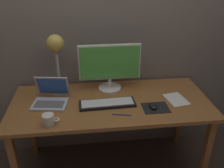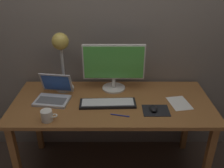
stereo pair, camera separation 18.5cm
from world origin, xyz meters
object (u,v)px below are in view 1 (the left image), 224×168
(laptop, at_px, (51,95))
(desk_lamp, at_px, (56,51))
(monitor, at_px, (110,65))
(mouse, at_px, (153,106))
(coffee_mug, at_px, (49,120))
(pen, at_px, (122,115))
(keyboard_main, at_px, (107,104))

(laptop, xyz_separation_m, desk_lamp, (0.06, 0.16, 0.31))
(laptop, bearing_deg, monitor, 18.59)
(mouse, relative_size, coffee_mug, 0.82)
(mouse, bearing_deg, pen, -164.62)
(desk_lamp, relative_size, pen, 3.59)
(keyboard_main, relative_size, pen, 3.18)
(monitor, distance_m, keyboard_main, 0.34)
(desk_lamp, bearing_deg, coffee_mug, -95.00)
(laptop, height_order, desk_lamp, desk_lamp)
(mouse, bearing_deg, coffee_mug, -170.54)
(mouse, xyz_separation_m, pen, (-0.25, -0.07, -0.02))
(keyboard_main, height_order, mouse, mouse)
(monitor, bearing_deg, laptop, -161.41)
(desk_lamp, height_order, coffee_mug, desk_lamp)
(laptop, relative_size, desk_lamp, 0.60)
(laptop, distance_m, coffee_mug, 0.31)
(keyboard_main, xyz_separation_m, pen, (0.09, -0.15, -0.01))
(mouse, bearing_deg, monitor, 130.45)
(pen, bearing_deg, keyboard_main, 120.51)
(monitor, distance_m, laptop, 0.54)
(monitor, bearing_deg, coffee_mug, -134.73)
(mouse, distance_m, coffee_mug, 0.78)
(laptop, bearing_deg, coffee_mug, -87.42)
(monitor, distance_m, pen, 0.48)
(mouse, height_order, coffee_mug, coffee_mug)
(laptop, xyz_separation_m, pen, (0.53, -0.26, -0.05))
(coffee_mug, bearing_deg, laptop, 92.58)
(laptop, distance_m, pen, 0.59)
(laptop, height_order, coffee_mug, laptop)
(keyboard_main, bearing_deg, pen, -59.49)
(desk_lamp, bearing_deg, pen, -41.33)
(coffee_mug, bearing_deg, pen, 6.46)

